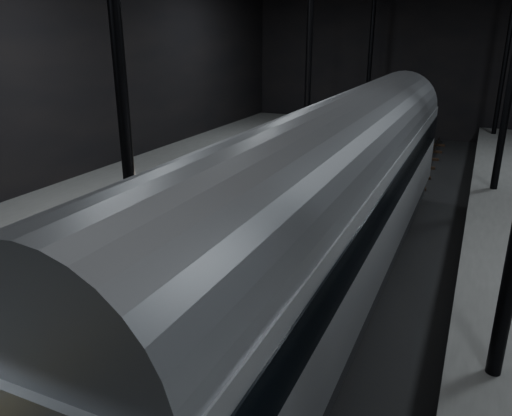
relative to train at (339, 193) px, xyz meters
The scene contains 6 objects.
ground 2.91m from the train, 89.98° to the left, with size 44.00×44.00×0.00m, color black.
platform_left 7.88m from the train, behind, with size 9.00×43.80×1.00m, color #565653.
tactile_strip 3.79m from the train, 168.92° to the left, with size 0.50×43.80×0.01m, color olive.
track 2.84m from the train, 89.98° to the left, with size 2.40×43.00×0.24m.
train is the anchor object (origin of this frame).
woman 4.15m from the train, 167.59° to the left, with size 0.67×0.44×1.83m, color tan.
Camera 1 is at (3.00, -12.38, 6.64)m, focal length 35.00 mm.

